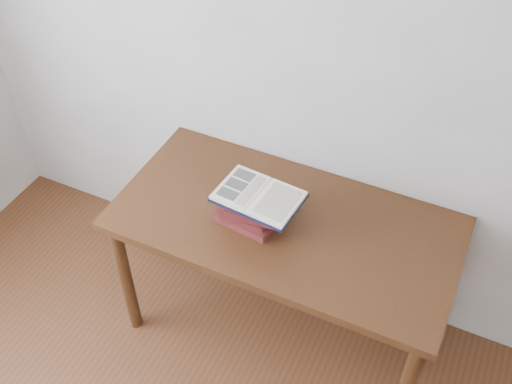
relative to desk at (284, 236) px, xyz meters
The scene contains 3 objects.
desk is the anchor object (origin of this frame).
book_stack 0.23m from the desk, 155.35° to the right, with size 0.28×0.22×0.16m.
open_book 0.29m from the desk, 142.43° to the right, with size 0.35×0.26×0.03m.
Camera 1 is at (0.73, -0.22, 2.61)m, focal length 42.00 mm.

